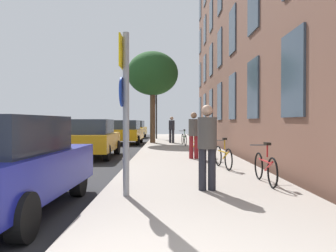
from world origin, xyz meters
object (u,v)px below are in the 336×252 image
object	(u,v)px
pedestrian_0	(207,141)
car_2	(127,132)
pedestrian_2	(172,128)
car_0	(5,164)
bicycle_0	(265,167)
bicycle_1	(223,156)
bicycle_5	(184,139)
bicycle_4	(209,142)
sign_post	(125,101)
traffic_light	(155,108)
car_3	(135,129)
bicycle_2	(209,149)
bicycle_3	(194,145)
tree_near	(153,74)
pedestrian_1	(194,132)
car_1	(93,138)

from	to	relation	value
pedestrian_0	car_2	xyz separation A→B (m)	(-3.51, 15.32, -0.28)
pedestrian_0	pedestrian_2	xyz separation A→B (m)	(-0.48, 14.79, -0.00)
pedestrian_2	car_0	bearing A→B (deg)	-100.53
bicycle_0	bicycle_1	xyz separation A→B (m)	(-0.53, 2.40, -0.01)
bicycle_5	pedestrian_0	distance (m)	12.72
car_0	bicycle_4	bearing A→B (deg)	67.19
sign_post	traffic_light	world-z (taller)	traffic_light
bicycle_5	car_3	bearing A→B (deg)	110.22
bicycle_1	bicycle_4	bearing A→B (deg)	85.76
bicycle_0	car_2	bearing A→B (deg)	108.63
car_0	car_3	xyz separation A→B (m)	(-0.32, 25.00, 0.00)
bicycle_1	pedestrian_0	xyz separation A→B (m)	(-0.89, -3.10, 0.64)
bicycle_2	bicycle_3	bearing A→B (deg)	98.74
tree_near	bicycle_1	distance (m)	12.82
bicycle_5	car_3	world-z (taller)	car_3
car_2	bicycle_0	bearing A→B (deg)	-71.37
car_3	bicycle_0	bearing A→B (deg)	-77.19
tree_near	bicycle_5	size ratio (longest dim) A/B	3.73
bicycle_2	pedestrian_0	world-z (taller)	pedestrian_0
car_0	bicycle_1	bearing A→B (deg)	45.53
pedestrian_1	car_3	bearing A→B (deg)	102.56
car_0	car_2	world-z (taller)	same
traffic_light	pedestrian_2	world-z (taller)	traffic_light
tree_near	bicycle_1	bearing A→B (deg)	-77.37
tree_near	bicycle_3	distance (m)	8.48
traffic_light	tree_near	xyz separation A→B (m)	(0.00, -4.96, 2.06)
pedestrian_2	car_1	world-z (taller)	pedestrian_2
car_1	bicycle_1	bearing A→B (deg)	-38.74
sign_post	pedestrian_1	xyz separation A→B (m)	(1.85, 6.12, -0.80)
bicycle_1	pedestrian_1	xyz separation A→B (m)	(-0.67, 2.55, 0.65)
bicycle_2	car_3	world-z (taller)	car_3
bicycle_5	bicycle_3	bearing A→B (deg)	-88.01
bicycle_0	bicycle_3	size ratio (longest dim) A/B	1.01
bicycle_3	pedestrian_2	size ratio (longest dim) A/B	0.96
sign_post	bicycle_2	world-z (taller)	sign_post
traffic_light	car_0	distance (m)	21.35
traffic_light	car_0	xyz separation A→B (m)	(-1.72, -21.20, -1.84)
traffic_light	pedestrian_1	size ratio (longest dim) A/B	2.11
pedestrian_2	pedestrian_1	bearing A→B (deg)	-85.68
bicycle_4	pedestrian_0	bearing A→B (deg)	-97.85
bicycle_5	car_3	distance (m)	11.68
tree_near	bicycle_4	distance (m)	7.03
bicycle_1	bicycle_5	size ratio (longest dim) A/B	0.98
pedestrian_1	car_0	xyz separation A→B (m)	(-3.69, -6.99, -0.29)
bicycle_5	bicycle_0	bearing A→B (deg)	-84.37
sign_post	pedestrian_0	size ratio (longest dim) A/B	1.76
pedestrian_1	car_0	size ratio (longest dim) A/B	0.44
tree_near	bicycle_0	xyz separation A→B (m)	(3.18, -14.20, -4.25)
traffic_light	bicycle_1	world-z (taller)	traffic_light
tree_near	bicycle_0	bearing A→B (deg)	-77.40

